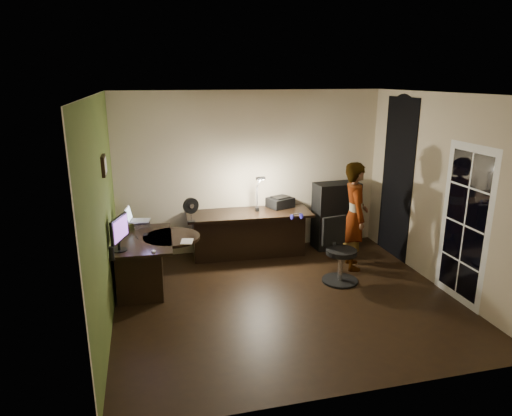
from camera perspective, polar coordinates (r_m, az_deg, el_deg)
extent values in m
cube|color=black|center=(6.32, 3.68, -11.30)|extent=(4.50, 4.00, 0.01)
cube|color=silver|center=(5.62, 4.18, 14.10)|extent=(4.50, 4.00, 0.01)
cube|color=#C7B696|center=(7.70, -0.62, 4.48)|extent=(4.50, 0.01, 2.70)
cube|color=#C7B696|center=(4.06, 12.57, -6.67)|extent=(4.50, 0.01, 2.70)
cube|color=#C7B696|center=(5.58, -18.73, -0.86)|extent=(0.01, 4.00, 2.70)
cube|color=#C7B696|center=(6.84, 22.24, 1.80)|extent=(0.01, 4.00, 2.70)
cube|color=#475B23|center=(5.58, -18.57, -0.85)|extent=(0.00, 4.00, 2.70)
cube|color=black|center=(7.77, 17.22, 3.49)|extent=(0.01, 0.90, 2.60)
cube|color=white|center=(6.48, 24.62, -1.97)|extent=(0.02, 0.92, 2.10)
cube|color=black|center=(5.90, -18.50, 5.05)|extent=(0.04, 0.30, 0.25)
cube|color=black|center=(6.64, -13.79, -6.74)|extent=(0.84, 1.32, 0.74)
cube|color=black|center=(7.58, -0.86, -3.32)|extent=(2.06, 0.81, 0.76)
cube|color=black|center=(8.07, 9.94, -0.90)|extent=(0.79, 0.43, 1.15)
cube|color=silver|center=(6.99, -14.33, -1.98)|extent=(0.29, 0.27, 0.10)
cube|color=silver|center=(6.95, -14.42, -0.73)|extent=(0.37, 0.35, 0.22)
cube|color=black|center=(6.10, -16.82, -3.68)|extent=(0.26, 0.50, 0.33)
ellipsoid|color=silver|center=(5.98, -12.72, -5.30)|extent=(0.07, 0.09, 0.03)
cube|color=black|center=(6.67, -13.62, -3.23)|extent=(0.08, 0.13, 0.01)
cube|color=black|center=(6.57, -14.64, -3.58)|extent=(0.04, 0.14, 0.01)
cylinder|color=black|center=(5.84, -17.61, -5.46)|extent=(0.09, 0.09, 0.17)
cube|color=silver|center=(6.28, -8.63, -4.15)|extent=(0.20, 0.25, 0.01)
cube|color=black|center=(6.98, -8.13, -0.22)|extent=(0.28, 0.22, 0.38)
cube|color=#231E93|center=(7.12, 5.12, -1.00)|extent=(0.21, 0.12, 0.09)
cube|color=black|center=(7.74, 3.05, 0.77)|extent=(0.49, 0.44, 0.18)
cube|color=black|center=(7.43, 0.13, 2.05)|extent=(0.19, 0.31, 0.66)
cube|color=black|center=(6.72, 10.62, -5.38)|extent=(0.62, 0.62, 0.94)
imported|color=#D8A88C|center=(7.17, 12.23, -0.99)|extent=(0.52, 0.67, 1.68)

